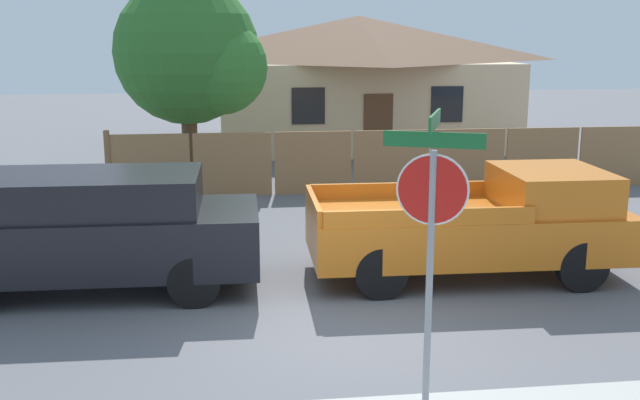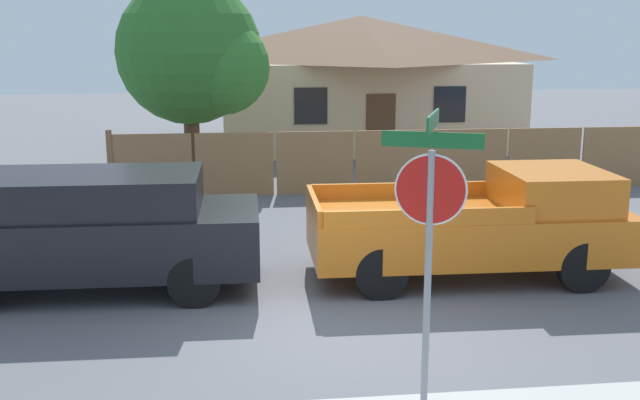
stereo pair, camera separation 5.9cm
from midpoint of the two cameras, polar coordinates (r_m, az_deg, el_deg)
ground_plane at (r=10.09m, az=1.63°, el=-9.58°), size 80.00×80.00×0.00m
wooden_fence at (r=18.32m, az=5.69°, el=2.97°), size 13.57×0.12×1.61m
house at (r=26.55m, az=3.16°, el=9.29°), size 10.29×8.01×4.38m
oak_tree at (r=19.33m, az=-9.35°, el=10.83°), size 3.83×3.65×5.17m
red_suv at (r=11.65m, az=-16.91°, el=-2.00°), size 4.96×2.03×1.79m
orange_pickup at (r=12.14m, az=12.33°, el=-1.81°), size 4.99×2.13×1.71m
stop_sign at (r=7.25m, az=8.60°, el=-1.24°), size 0.90×0.82×3.09m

